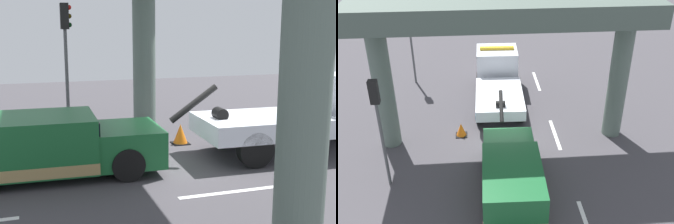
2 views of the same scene
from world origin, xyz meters
TOP-DOWN VIEW (x-y plane):
  - ground_plane at (0.00, 0.00)m, footprint 60.00×40.00m
  - lane_stripe_mid at (0.00, -2.49)m, footprint 2.60×0.16m
  - tow_truck_white at (4.15, -0.02)m, footprint 7.28×2.58m
  - towed_van_green at (-3.95, 0.00)m, footprint 5.26×2.34m
  - traffic_light_near at (-2.98, 4.83)m, footprint 0.39×0.32m
  - traffic_light_far at (6.52, 4.83)m, footprint 0.39×0.32m
  - traffic_cone_orange at (0.31, 2.00)m, footprint 0.55×0.55m

SIDE VIEW (x-z plane):
  - ground_plane at x=0.00m, z-range -0.10..0.00m
  - lane_stripe_mid at x=0.00m, z-range 0.00..0.01m
  - traffic_cone_orange at x=0.31m, z-range -0.02..0.63m
  - towed_van_green at x=-3.95m, z-range -0.01..1.57m
  - tow_truck_white at x=4.15m, z-range -0.03..2.43m
  - traffic_light_far at x=6.52m, z-range 1.00..5.38m
  - traffic_light_near at x=-2.98m, z-range 1.04..5.62m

